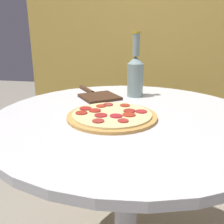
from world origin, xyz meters
name	(u,v)px	position (x,y,z in m)	size (l,w,h in m)	color
table	(127,167)	(0.00, 0.00, 0.55)	(0.94, 0.94, 0.76)	silver
fence_panel	(142,79)	(0.00, 0.78, 0.73)	(1.49, 0.04, 1.47)	gold
pizza	(112,115)	(-0.05, -0.05, 0.76)	(0.30, 0.30, 0.02)	#C68E47
beer_bottle	(136,74)	(0.00, 0.25, 0.86)	(0.07, 0.07, 0.28)	gray
pizza_paddle	(97,95)	(-0.17, 0.21, 0.76)	(0.25, 0.29, 0.02)	#422819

